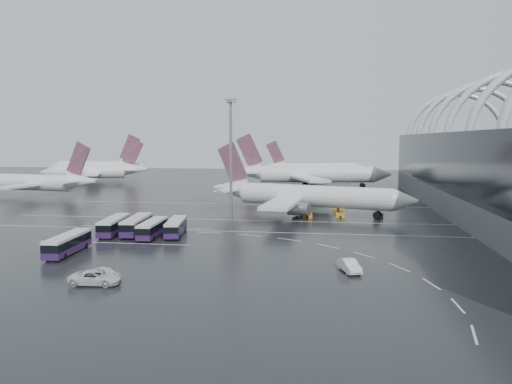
# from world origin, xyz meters

# --- Properties ---
(ground) EXTENTS (420.00, 420.00, 0.00)m
(ground) POSITION_xyz_m (0.00, 0.00, 0.00)
(ground) COLOR black
(ground) RESTS_ON ground
(lane_marking_near) EXTENTS (120.00, 0.25, 0.01)m
(lane_marking_near) POSITION_xyz_m (0.00, -2.00, 0.01)
(lane_marking_near) COLOR silver
(lane_marking_near) RESTS_ON ground
(lane_marking_mid) EXTENTS (120.00, 0.25, 0.01)m
(lane_marking_mid) POSITION_xyz_m (0.00, 12.00, 0.01)
(lane_marking_mid) COLOR silver
(lane_marking_mid) RESTS_ON ground
(lane_marking_far) EXTENTS (120.00, 0.25, 0.01)m
(lane_marking_far) POSITION_xyz_m (0.00, 40.00, 0.01)
(lane_marking_far) COLOR silver
(lane_marking_far) RESTS_ON ground
(bus_bay_line_south) EXTENTS (28.00, 0.25, 0.01)m
(bus_bay_line_south) POSITION_xyz_m (-24.00, -16.00, 0.01)
(bus_bay_line_south) COLOR silver
(bus_bay_line_south) RESTS_ON ground
(bus_bay_line_north) EXTENTS (28.00, 0.25, 0.01)m
(bus_bay_line_north) POSITION_xyz_m (-24.00, 0.00, 0.01)
(bus_bay_line_north) COLOR silver
(bus_bay_line_north) RESTS_ON ground
(airliner_main) EXTENTS (51.37, 44.49, 17.76)m
(airliner_main) POSITION_xyz_m (8.00, 23.29, 4.45)
(airliner_main) COLOR white
(airliner_main) RESTS_ON ground
(airliner_gate_b) EXTENTS (59.45, 53.10, 20.63)m
(airliner_gate_b) POSITION_xyz_m (6.89, 88.38, 5.16)
(airliner_gate_b) COLOR white
(airliner_gate_b) RESTS_ON ground
(airliner_gate_c) EXTENTS (49.58, 45.09, 17.92)m
(airliner_gate_c) POSITION_xyz_m (7.51, 139.00, 4.48)
(airliner_gate_c) COLOR white
(airliner_gate_c) RESTS_ON ground
(jet_remote_west) EXTENTS (40.84, 32.99, 17.76)m
(jet_remote_west) POSITION_xyz_m (-76.68, 48.61, 4.58)
(jet_remote_west) COLOR white
(jet_remote_west) RESTS_ON ground
(jet_remote_mid) EXTENTS (42.20, 34.35, 18.79)m
(jet_remote_mid) POSITION_xyz_m (-81.95, 98.62, 4.85)
(jet_remote_mid) COLOR white
(jet_remote_mid) RESTS_ON ground
(jet_remote_far) EXTENTS (47.73, 38.44, 20.81)m
(jet_remote_far) POSITION_xyz_m (-90.90, 117.23, 5.37)
(jet_remote_far) COLOR white
(jet_remote_far) RESTS_ON ground
(bus_row_near_a) EXTENTS (4.35, 13.10, 3.16)m
(bus_row_near_a) POSITION_xyz_m (-27.36, -7.78, 1.74)
(bus_row_near_a) COLOR #2A133C
(bus_row_near_a) RESTS_ON ground
(bus_row_near_b) EXTENTS (4.19, 13.36, 3.23)m
(bus_row_near_b) POSITION_xyz_m (-23.09, -6.93, 1.78)
(bus_row_near_b) COLOR #2A133C
(bus_row_near_b) RESTS_ON ground
(bus_row_near_c) EXTENTS (3.39, 12.30, 3.00)m
(bus_row_near_c) POSITION_xyz_m (-18.99, -9.45, 1.65)
(bus_row_near_c) COLOR #2A133C
(bus_row_near_c) RESTS_ON ground
(bus_row_near_d) EXTENTS (4.44, 12.29, 2.96)m
(bus_row_near_d) POSITION_xyz_m (-15.12, -7.17, 1.63)
(bus_row_near_d) COLOR #2A133C
(bus_row_near_d) RESTS_ON ground
(bus_row_far_a) EXTENTS (3.66, 12.57, 3.06)m
(bus_row_far_a) POSITION_xyz_m (-27.61, -24.90, 1.68)
(bus_row_far_a) COLOR #2A133C
(bus_row_far_a) RESTS_ON ground
(van_curve_a) EXTENTS (6.62, 3.40, 1.79)m
(van_curve_a) POSITION_xyz_m (-15.35, -40.62, 0.89)
(van_curve_a) COLOR silver
(van_curve_a) RESTS_ON ground
(van_curve_b) EXTENTS (4.79, 3.20, 1.51)m
(van_curve_b) POSITION_xyz_m (-15.28, -37.69, 0.76)
(van_curve_b) COLOR silver
(van_curve_b) RESTS_ON ground
(van_curve_c) EXTENTS (3.45, 5.74, 1.79)m
(van_curve_c) POSITION_xyz_m (16.74, -29.88, 0.89)
(van_curve_c) COLOR silver
(van_curve_c) RESTS_ON ground
(floodlight_mast) EXTENTS (2.09, 2.09, 27.33)m
(floodlight_mast) POSITION_xyz_m (-8.15, 12.71, 17.19)
(floodlight_mast) COLOR gray
(floodlight_mast) RESTS_ON ground
(gse_cart_belly_a) EXTENTS (2.06, 1.22, 1.12)m
(gse_cart_belly_a) POSITION_xyz_m (16.81, 18.96, 0.56)
(gse_cart_belly_a) COLOR orange
(gse_cart_belly_a) RESTS_ON ground
(gse_cart_belly_c) EXTENTS (2.19, 1.29, 1.19)m
(gse_cart_belly_c) POSITION_xyz_m (9.18, 17.06, 0.60)
(gse_cart_belly_c) COLOR orange
(gse_cart_belly_c) RESTS_ON ground
(gse_cart_belly_d) EXTENTS (2.07, 1.22, 1.13)m
(gse_cart_belly_d) POSITION_xyz_m (25.66, 19.87, 0.56)
(gse_cart_belly_d) COLOR slate
(gse_cart_belly_d) RESTS_ON ground
(gse_cart_belly_e) EXTENTS (2.35, 1.39, 1.28)m
(gse_cart_belly_e) POSITION_xyz_m (16.55, 31.77, 0.64)
(gse_cart_belly_e) COLOR orange
(gse_cart_belly_e) RESTS_ON ground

